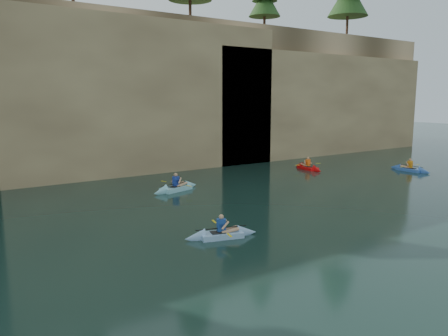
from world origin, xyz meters
TOP-DOWN VIEW (x-y plane):
  - ground at (0.00, 0.00)m, footprint 160.00×160.00m
  - cliff at (0.00, 30.00)m, footprint 70.00×16.00m
  - cliff_slab_center at (2.00, 22.60)m, footprint 24.00×2.40m
  - cliff_slab_east at (22.00, 22.60)m, footprint 26.00×2.40m
  - sea_cave_center at (-4.00, 21.95)m, footprint 3.50×1.00m
  - sea_cave_east at (10.00, 21.95)m, footprint 5.00×1.00m
  - kayaker_ltblue_near at (-0.99, 6.68)m, footprint 3.08×2.28m
  - kayaker_red_far at (13.77, 16.64)m, footprint 2.34×3.33m
  - kayaker_ltblue_mid at (1.69, 15.51)m, footprint 3.57×2.52m
  - kayaker_blue_east at (19.57, 11.75)m, footprint 2.36×3.37m

SIDE VIEW (x-z plane):
  - ground at x=0.00m, z-range 0.00..0.00m
  - kayaker_blue_east at x=19.57m, z-range -0.45..0.74m
  - kayaker_ltblue_near at x=-0.99m, z-range -0.45..0.74m
  - kayaker_red_far at x=13.77m, z-range -0.45..0.74m
  - kayaker_ltblue_mid at x=1.69m, z-range -0.50..0.83m
  - sea_cave_center at x=-4.00m, z-range 0.00..3.20m
  - sea_cave_east at x=10.00m, z-range 0.00..4.50m
  - cliff_slab_east at x=22.00m, z-range 0.00..9.84m
  - cliff_slab_center at x=2.00m, z-range 0.00..11.40m
  - cliff at x=0.00m, z-range 0.00..12.00m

